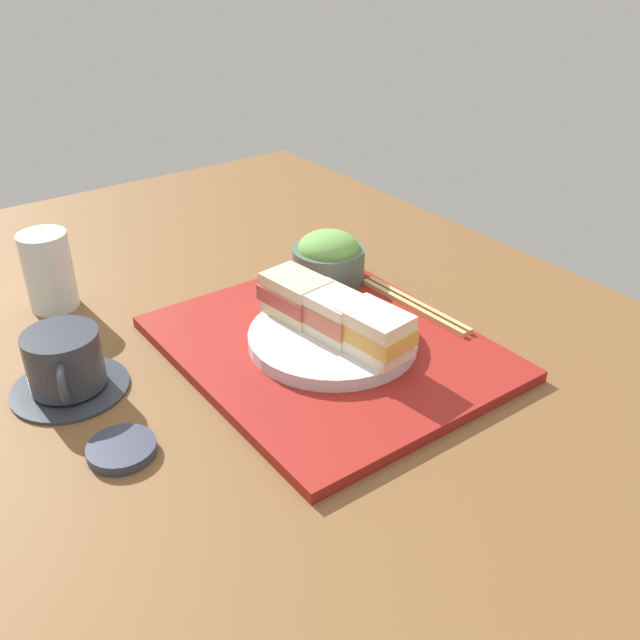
{
  "coord_description": "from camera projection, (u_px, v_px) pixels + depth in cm",
  "views": [
    {
      "loc": [
        -61.53,
        36.36,
        46.68
      ],
      "look_at": [
        -3.43,
        -6.16,
        5.0
      ],
      "focal_mm": 39.71,
      "sensor_mm": 36.0,
      "label": 1
    }
  ],
  "objects": [
    {
      "name": "ground_plane",
      "position": [
        262.0,
        370.0,
        0.86
      ],
      "size": [
        140.0,
        100.0,
        3.0
      ],
      "primitive_type": "cube",
      "color": "brown"
    },
    {
      "name": "sandwich_far",
      "position": [
        296.0,
        295.0,
        0.87
      ],
      "size": [
        8.89,
        6.79,
        5.14
      ],
      "color": "beige",
      "rests_on": "sandwich_plate"
    },
    {
      "name": "salad_bowl",
      "position": [
        329.0,
        257.0,
        0.99
      ],
      "size": [
        10.15,
        10.15,
        7.07
      ],
      "color": "#4C6051",
      "rests_on": "serving_tray"
    },
    {
      "name": "serving_tray",
      "position": [
        327.0,
        348.0,
        0.86
      ],
      "size": [
        39.59,
        33.05,
        1.41
      ],
      "primitive_type": "cube",
      "color": "maroon",
      "rests_on": "ground_plane"
    },
    {
      "name": "sandwich_middle",
      "position": [
        333.0,
        313.0,
        0.83
      ],
      "size": [
        8.74,
        6.54,
        5.03
      ],
      "color": "#EFE5C1",
      "rests_on": "sandwich_plate"
    },
    {
      "name": "chopsticks_pair",
      "position": [
        414.0,
        305.0,
        0.93
      ],
      "size": [
        18.62,
        2.56,
        0.7
      ],
      "color": "tan",
      "rests_on": "serving_tray"
    },
    {
      "name": "sandwich_plate",
      "position": [
        333.0,
        338.0,
        0.85
      ],
      "size": [
        20.45,
        20.45,
        1.63
      ],
      "primitive_type": "cylinder",
      "color": "silver",
      "rests_on": "serving_tray"
    },
    {
      "name": "small_sauce_dish",
      "position": [
        122.0,
        449.0,
        0.7
      ],
      "size": [
        6.88,
        6.88,
        1.11
      ],
      "primitive_type": "cylinder",
      "color": "#33384C",
      "rests_on": "ground_plane"
    },
    {
      "name": "sandwich_near",
      "position": [
        374.0,
        332.0,
        0.8
      ],
      "size": [
        9.03,
        6.42,
        5.2
      ],
      "color": "#EFE5C1",
      "rests_on": "sandwich_plate"
    },
    {
      "name": "coffee_cup",
      "position": [
        65.0,
        365.0,
        0.78
      ],
      "size": [
        13.24,
        13.06,
        7.33
      ],
      "color": "#333842",
      "rests_on": "ground_plane"
    },
    {
      "name": "drinking_glass",
      "position": [
        49.0,
        271.0,
        0.94
      ],
      "size": [
        6.42,
        6.42,
        10.67
      ],
      "primitive_type": "cylinder",
      "color": "silver",
      "rests_on": "ground_plane"
    }
  ]
}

